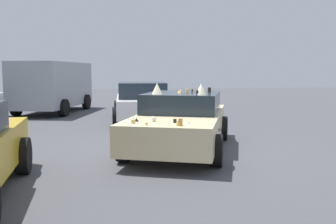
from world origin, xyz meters
The scene contains 4 objects.
ground_plane centered at (0.00, 0.00, 0.00)m, with size 60.00×60.00×0.00m, color #47474C.
art_car_decorated centered at (0.06, -0.02, 0.68)m, with size 4.89×3.20×1.58m.
parked_van_near_right centered at (8.44, 4.41, 1.26)m, with size 5.17×3.04×2.25m.
parked_sedan_behind_right centered at (4.85, 0.66, 0.73)m, with size 4.22×2.04×1.45m.
Camera 1 is at (-8.31, 1.37, 1.85)m, focal length 38.40 mm.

